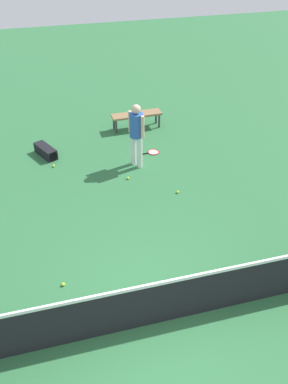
% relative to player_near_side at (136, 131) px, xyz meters
% --- Properties ---
extents(ground_plane, '(40.00, 40.00, 0.00)m').
position_rel_player_near_side_xyz_m(ground_plane, '(0.93, 4.87, -1.01)').
color(ground_plane, '#2D6B3D').
extents(court_net, '(10.09, 0.09, 1.07)m').
position_rel_player_near_side_xyz_m(court_net, '(0.93, 4.87, -0.51)').
color(court_net, '#4C4C51').
rests_on(court_net, ground_plane).
extents(player_near_side, '(0.47, 0.49, 1.70)m').
position_rel_player_near_side_xyz_m(player_near_side, '(0.00, 0.00, 0.00)').
color(player_near_side, white).
rests_on(player_near_side, ground_plane).
extents(tennis_racket_near_player, '(0.60, 0.34, 0.03)m').
position_rel_player_near_side_xyz_m(tennis_racket_near_player, '(-0.58, -0.52, -1.00)').
color(tennis_racket_near_player, red).
rests_on(tennis_racket_near_player, ground_plane).
extents(tennis_ball_near_player, '(0.07, 0.07, 0.07)m').
position_rel_player_near_side_xyz_m(tennis_ball_near_player, '(0.37, 0.58, -0.98)').
color(tennis_ball_near_player, '#C6E033').
rests_on(tennis_ball_near_player, ground_plane).
extents(tennis_ball_by_net, '(0.07, 0.07, 0.07)m').
position_rel_player_near_side_xyz_m(tennis_ball_by_net, '(2.31, 3.66, -0.98)').
color(tennis_ball_by_net, '#C6E033').
rests_on(tennis_ball_by_net, ground_plane).
extents(tennis_ball_midcourt, '(0.07, 0.07, 0.07)m').
position_rel_player_near_side_xyz_m(tennis_ball_midcourt, '(-0.63, 1.47, -0.98)').
color(tennis_ball_midcourt, '#C6E033').
rests_on(tennis_ball_midcourt, ground_plane).
extents(tennis_ball_baseline, '(0.07, 0.07, 0.07)m').
position_rel_player_near_side_xyz_m(tennis_ball_baseline, '(2.11, -0.49, -0.98)').
color(tennis_ball_baseline, '#C6E033').
rests_on(tennis_ball_baseline, ground_plane).
extents(courtside_bench, '(1.51, 0.45, 0.48)m').
position_rel_player_near_side_xyz_m(courtside_bench, '(-0.53, -2.07, -0.59)').
color(courtside_bench, olive).
rests_on(courtside_bench, ground_plane).
extents(equipment_bag, '(0.60, 0.84, 0.28)m').
position_rel_player_near_side_xyz_m(equipment_bag, '(2.24, -1.09, -0.87)').
color(equipment_bag, black).
rests_on(equipment_bag, ground_plane).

